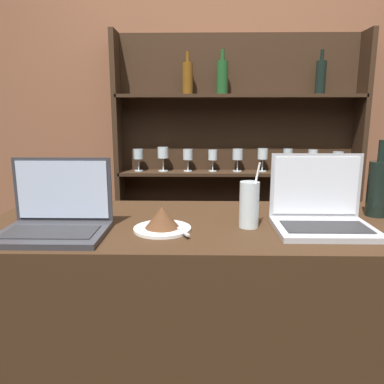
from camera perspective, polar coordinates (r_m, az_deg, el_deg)
bar_counter at (r=1.55m, az=5.18°, el=-23.22°), size 1.69×0.63×1.03m
back_wall at (r=2.46m, az=3.58°, el=10.57°), size 7.00×0.06×2.70m
back_shelf at (r=2.43m, az=6.77°, el=1.84°), size 1.52×0.18×1.89m
laptop_near at (r=1.26m, az=-20.04°, el=-3.71°), size 0.33×0.24×0.23m
laptop_far at (r=1.31m, az=19.07°, el=-3.00°), size 0.31×0.24×0.24m
cake_plate at (r=1.22m, az=-4.54°, el=-4.34°), size 0.19×0.19×0.08m
water_glass at (r=1.25m, az=8.71°, el=-1.90°), size 0.07×0.07×0.22m
wine_bottle_dark at (r=1.53m, az=26.52°, el=0.64°), size 0.08×0.08×0.28m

